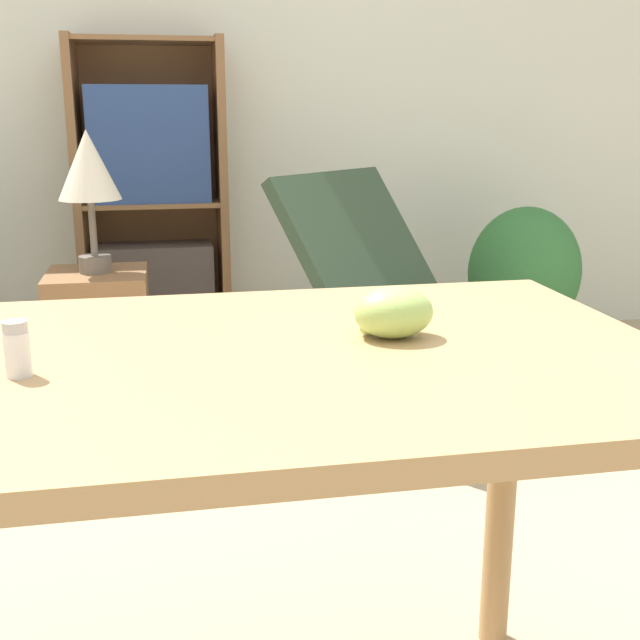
{
  "coord_description": "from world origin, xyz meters",
  "views": [
    {
      "loc": [
        -0.11,
        -1.19,
        1.12
      ],
      "look_at": [
        0.09,
        -0.17,
        0.84
      ],
      "focal_mm": 45.0,
      "sensor_mm": 36.0,
      "label": 1
    }
  ],
  "objects_px": {
    "table_lamp": "(89,172)",
    "side_table": "(102,350)",
    "grape_bunch": "(393,313)",
    "bookshelf": "(153,216)",
    "potted_plant_floor": "(524,281)",
    "salt_shaker": "(17,349)",
    "lounge_chair_far": "(395,339)"
  },
  "relations": [
    {
      "from": "grape_bunch",
      "to": "lounge_chair_far",
      "type": "bearing_deg",
      "value": 73.17
    },
    {
      "from": "salt_shaker",
      "to": "table_lamp",
      "type": "bearing_deg",
      "value": 91.51
    },
    {
      "from": "side_table",
      "to": "lounge_chair_far",
      "type": "bearing_deg",
      "value": -4.89
    },
    {
      "from": "lounge_chair_far",
      "to": "potted_plant_floor",
      "type": "bearing_deg",
      "value": -6.21
    },
    {
      "from": "bookshelf",
      "to": "potted_plant_floor",
      "type": "relative_size",
      "value": 2.01
    },
    {
      "from": "grape_bunch",
      "to": "table_lamp",
      "type": "bearing_deg",
      "value": 108.5
    },
    {
      "from": "table_lamp",
      "to": "potted_plant_floor",
      "type": "height_order",
      "value": "table_lamp"
    },
    {
      "from": "potted_plant_floor",
      "to": "table_lamp",
      "type": "bearing_deg",
      "value": -167.39
    },
    {
      "from": "grape_bunch",
      "to": "side_table",
      "type": "xyz_separation_m",
      "value": [
        -0.57,
        1.7,
        -0.54
      ]
    },
    {
      "from": "bookshelf",
      "to": "side_table",
      "type": "height_order",
      "value": "bookshelf"
    },
    {
      "from": "lounge_chair_far",
      "to": "table_lamp",
      "type": "distance_m",
      "value": 1.22
    },
    {
      "from": "table_lamp",
      "to": "side_table",
      "type": "bearing_deg",
      "value": -90.0
    },
    {
      "from": "bookshelf",
      "to": "side_table",
      "type": "xyz_separation_m",
      "value": [
        -0.19,
        -0.81,
        -0.36
      ]
    },
    {
      "from": "salt_shaker",
      "to": "bookshelf",
      "type": "xyz_separation_m",
      "value": [
        0.15,
        2.59,
        -0.17
      ]
    },
    {
      "from": "grape_bunch",
      "to": "side_table",
      "type": "distance_m",
      "value": 1.87
    },
    {
      "from": "salt_shaker",
      "to": "lounge_chair_far",
      "type": "relative_size",
      "value": 0.07
    },
    {
      "from": "lounge_chair_far",
      "to": "table_lamp",
      "type": "xyz_separation_m",
      "value": [
        -1.05,
        0.09,
        0.62
      ]
    },
    {
      "from": "lounge_chair_far",
      "to": "side_table",
      "type": "xyz_separation_m",
      "value": [
        -1.05,
        0.09,
        -0.01
      ]
    },
    {
      "from": "salt_shaker",
      "to": "lounge_chair_far",
      "type": "bearing_deg",
      "value": 59.2
    },
    {
      "from": "grape_bunch",
      "to": "bookshelf",
      "type": "relative_size",
      "value": 0.09
    },
    {
      "from": "lounge_chair_far",
      "to": "grape_bunch",
      "type": "bearing_deg",
      "value": -146.95
    },
    {
      "from": "salt_shaker",
      "to": "table_lamp",
      "type": "distance_m",
      "value": 1.78
    },
    {
      "from": "grape_bunch",
      "to": "potted_plant_floor",
      "type": "distance_m",
      "value": 2.46
    },
    {
      "from": "lounge_chair_far",
      "to": "potted_plant_floor",
      "type": "relative_size",
      "value": 1.42
    },
    {
      "from": "table_lamp",
      "to": "grape_bunch",
      "type": "bearing_deg",
      "value": -71.5
    },
    {
      "from": "grape_bunch",
      "to": "lounge_chair_far",
      "type": "height_order",
      "value": "lounge_chair_far"
    },
    {
      "from": "lounge_chair_far",
      "to": "side_table",
      "type": "bearing_deg",
      "value": 135.0
    },
    {
      "from": "lounge_chair_far",
      "to": "potted_plant_floor",
      "type": "height_order",
      "value": "lounge_chair_far"
    },
    {
      "from": "grape_bunch",
      "to": "bookshelf",
      "type": "height_order",
      "value": "bookshelf"
    },
    {
      "from": "lounge_chair_far",
      "to": "table_lamp",
      "type": "relative_size",
      "value": 2.06
    },
    {
      "from": "salt_shaker",
      "to": "side_table",
      "type": "distance_m",
      "value": 1.86
    },
    {
      "from": "grape_bunch",
      "to": "table_lamp",
      "type": "distance_m",
      "value": 1.79
    }
  ]
}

